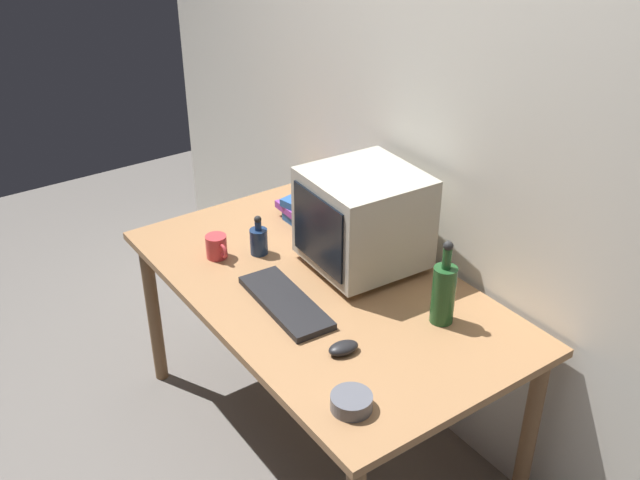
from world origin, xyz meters
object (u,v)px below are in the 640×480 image
keyboard (285,302)px  bottle_tall (444,292)px  cd_spindle (351,402)px  crt_monitor (363,219)px  mug (217,247)px  computer_mouse (343,348)px  book_stack (309,211)px  bottle_short (259,240)px

keyboard → bottle_tall: (0.37, 0.37, 0.10)m
bottle_tall → cd_spindle: size_ratio=2.51×
crt_monitor → mug: bearing=-131.2°
bottle_tall → computer_mouse: bearing=-97.8°
book_stack → bottle_short: bearing=-71.0°
crt_monitor → book_stack: bearing=175.3°
keyboard → computer_mouse: (0.32, 0.01, 0.01)m
bottle_tall → bottle_short: bottle_tall is taller
computer_mouse → bottle_short: 0.68m
computer_mouse → bottle_tall: bearing=89.5°
mug → cd_spindle: (0.95, -0.08, -0.02)m
cd_spindle → bottle_tall: bearing=108.2°
keyboard → computer_mouse: size_ratio=4.20×
book_stack → cd_spindle: size_ratio=2.09×
bottle_tall → bottle_short: bearing=-159.7°
keyboard → bottle_tall: bearing=48.9°
computer_mouse → mug: 0.74m
crt_monitor → cd_spindle: bearing=-40.0°
bottle_tall → mug: bearing=-152.3°
mug → cd_spindle: 0.95m
keyboard → mug: (-0.42, -0.04, 0.03)m
bottle_tall → book_stack: 0.83m
mug → book_stack: bearing=94.9°
crt_monitor → cd_spindle: size_ratio=3.39×
crt_monitor → cd_spindle: (0.59, -0.49, -0.17)m
mug → cd_spindle: size_ratio=1.00×
book_stack → bottle_tall: bearing=-2.3°
bottle_short → cd_spindle: size_ratio=1.33×
computer_mouse → bottle_short: bottle_short is taller
cd_spindle → book_stack: bearing=151.9°
keyboard → bottle_short: 0.37m
computer_mouse → crt_monitor: bearing=143.2°
keyboard → cd_spindle: 0.55m
keyboard → mug: bearing=-171.0°
book_stack → cd_spindle: 1.12m
computer_mouse → keyboard: bearing=-171.3°
crt_monitor → mug: crt_monitor is taller
computer_mouse → book_stack: (-0.77, 0.40, 0.03)m
crt_monitor → book_stack: 0.42m
mug → computer_mouse: bearing=3.7°
crt_monitor → bottle_tall: 0.43m
crt_monitor → computer_mouse: crt_monitor is taller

